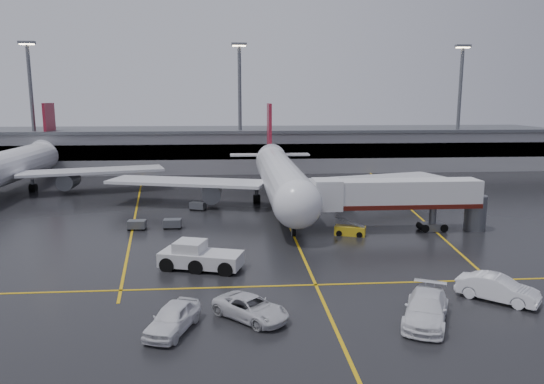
{
  "coord_description": "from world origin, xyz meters",
  "views": [
    {
      "loc": [
        -6.56,
        -60.79,
        14.9
      ],
      "look_at": [
        -2.0,
        -2.0,
        4.0
      ],
      "focal_mm": 33.67,
      "sensor_mm": 36.0,
      "label": 1
    }
  ],
  "objects": [
    {
      "name": "light_mast_left",
      "position": [
        -45.0,
        42.0,
        14.47
      ],
      "size": [
        3.0,
        1.2,
        25.45
      ],
      "color": "#595B60",
      "rests_on": "ground"
    },
    {
      "name": "apron_line_centre",
      "position": [
        0.0,
        0.0,
        0.01
      ],
      "size": [
        0.25,
        90.0,
        0.02
      ],
      "primitive_type": "cube",
      "color": "gold",
      "rests_on": "ground"
    },
    {
      "name": "main_airliner",
      "position": [
        0.0,
        9.7,
        4.21
      ],
      "size": [
        48.8,
        45.6,
        14.1
      ],
      "color": "silver",
      "rests_on": "ground"
    },
    {
      "name": "baggage_cart_c",
      "position": [
        -11.33,
        6.96,
        0.63
      ],
      "size": [
        2.33,
        1.93,
        1.12
      ],
      "color": "#595B60",
      "rests_on": "ground"
    },
    {
      "name": "baggage_cart_a",
      "position": [
        -13.62,
        -2.73,
        0.63
      ],
      "size": [
        2.02,
        1.34,
        1.12
      ],
      "color": "#595B60",
      "rests_on": "ground"
    },
    {
      "name": "light_mast_right",
      "position": [
        40.0,
        42.0,
        14.47
      ],
      "size": [
        3.0,
        1.2,
        25.45
      ],
      "color": "#595B60",
      "rests_on": "ground"
    },
    {
      "name": "service_van_c",
      "position": [
        12.96,
        -26.22,
        0.95
      ],
      "size": [
        5.66,
        5.35,
        1.91
      ],
      "primitive_type": "imported",
      "rotation": [
        0.0,
        0.0,
        0.84
      ],
      "color": "white",
      "rests_on": "ground"
    },
    {
      "name": "belt_loader",
      "position": [
        6.24,
        -7.18,
        0.52
      ],
      "size": [
        3.59,
        2.46,
        2.1
      ],
      "color": "gold",
      "rests_on": "ground"
    },
    {
      "name": "jet_bridge",
      "position": [
        11.87,
        -6.0,
        3.93
      ],
      "size": [
        19.9,
        3.4,
        6.05
      ],
      "color": "silver",
      "rests_on": "ground"
    },
    {
      "name": "service_van_d",
      "position": [
        -10.57,
        -29.5,
        0.91
      ],
      "size": [
        3.76,
        5.72,
        1.81
      ],
      "primitive_type": "imported",
      "rotation": [
        0.0,
        0.0,
        -0.33
      ],
      "color": "white",
      "rests_on": "ground"
    },
    {
      "name": "ground",
      "position": [
        0.0,
        0.0,
        0.0
      ],
      "size": [
        220.0,
        220.0,
        0.0
      ],
      "primitive_type": "plane",
      "color": "black",
      "rests_on": "ground"
    },
    {
      "name": "light_mast_mid",
      "position": [
        -5.0,
        42.0,
        14.47
      ],
      "size": [
        3.0,
        1.2,
        25.45
      ],
      "color": "#595B60",
      "rests_on": "ground"
    },
    {
      "name": "service_van_a",
      "position": [
        -5.46,
        -28.0,
        0.78
      ],
      "size": [
        5.84,
        5.81,
        1.57
      ],
      "primitive_type": "imported",
      "rotation": [
        0.0,
        0.0,
        0.79
      ],
      "color": "silver",
      "rests_on": "ground"
    },
    {
      "name": "service_van_b",
      "position": [
        6.28,
        -29.44,
        0.96
      ],
      "size": [
        5.29,
        7.13,
        1.92
      ],
      "primitive_type": "imported",
      "rotation": [
        0.0,
        0.0,
        -0.45
      ],
      "color": "white",
      "rests_on": "ground"
    },
    {
      "name": "apron_line_stop",
      "position": [
        0.0,
        -22.0,
        0.01
      ],
      "size": [
        60.0,
        0.25,
        0.02
      ],
      "primitive_type": "cube",
      "color": "gold",
      "rests_on": "ground"
    },
    {
      "name": "second_airliner",
      "position": [
        -42.0,
        21.7,
        4.21
      ],
      "size": [
        48.8,
        45.6,
        14.1
      ],
      "color": "silver",
      "rests_on": "ground"
    },
    {
      "name": "terminal",
      "position": [
        0.0,
        47.93,
        4.32
      ],
      "size": [
        122.0,
        19.0,
        8.6
      ],
      "color": "gray",
      "rests_on": "ground"
    },
    {
      "name": "apron_line_left",
      "position": [
        -20.0,
        10.0,
        0.01
      ],
      "size": [
        9.99,
        69.35,
        0.02
      ],
      "primitive_type": "cube",
      "rotation": [
        0.0,
        0.0,
        0.14
      ],
      "color": "gold",
      "rests_on": "ground"
    },
    {
      "name": "apron_line_right",
      "position": [
        18.0,
        10.0,
        0.01
      ],
      "size": [
        7.57,
        69.64,
        0.02
      ],
      "primitive_type": "cube",
      "rotation": [
        0.0,
        0.0,
        -0.1
      ],
      "color": "gold",
      "rests_on": "ground"
    },
    {
      "name": "pushback_tractor",
      "position": [
        -9.66,
        -17.19,
        1.02
      ],
      "size": [
        7.72,
        4.91,
        2.57
      ],
      "color": "silver",
      "rests_on": "ground"
    },
    {
      "name": "baggage_cart_b",
      "position": [
        -17.63,
        -3.01,
        0.63
      ],
      "size": [
        2.04,
        1.37,
        1.12
      ],
      "color": "#595B60",
      "rests_on": "ground"
    }
  ]
}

